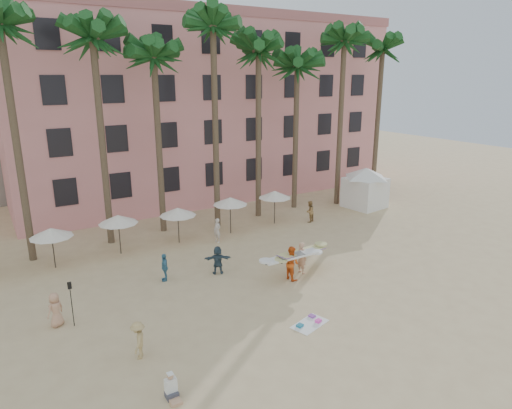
{
  "coord_description": "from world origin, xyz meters",
  "views": [
    {
      "loc": [
        -11.91,
        -15.58,
        11.23
      ],
      "look_at": [
        1.28,
        6.0,
        4.0
      ],
      "focal_mm": 32.0,
      "sensor_mm": 36.0,
      "label": 1
    }
  ],
  "objects": [
    {
      "name": "beachgoers",
      "position": [
        -1.77,
        6.61,
        0.83
      ],
      "size": [
        20.54,
        11.7,
        1.72
      ],
      "color": "beige",
      "rests_on": "ground"
    },
    {
      "name": "seated_man",
      "position": [
        -7.25,
        -2.16,
        0.34
      ],
      "size": [
        0.43,
        0.76,
        0.99
      ],
      "color": "#3F3F4C",
      "rests_on": "ground"
    },
    {
      "name": "pink_hotel",
      "position": [
        7.0,
        26.0,
        8.0
      ],
      "size": [
        35.0,
        14.0,
        16.0
      ],
      "primitive_type": "cube",
      "color": "pink",
      "rests_on": "ground"
    },
    {
      "name": "ground",
      "position": [
        0.0,
        0.0,
        0.0
      ],
      "size": [
        120.0,
        120.0,
        0.0
      ],
      "primitive_type": "plane",
      "color": "#D1B789",
      "rests_on": "ground"
    },
    {
      "name": "beach_towel",
      "position": [
        0.14,
        -0.7,
        0.03
      ],
      "size": [
        2.01,
        1.47,
        0.14
      ],
      "color": "white",
      "rests_on": "ground"
    },
    {
      "name": "paddle",
      "position": [
        -9.32,
        4.84,
        1.41
      ],
      "size": [
        0.18,
        0.04,
        2.23
      ],
      "color": "black",
      "rests_on": "ground"
    },
    {
      "name": "cabana",
      "position": [
        16.29,
        12.33,
        2.07
      ],
      "size": [
        5.05,
        5.05,
        3.5
      ],
      "color": "white",
      "rests_on": "ground"
    },
    {
      "name": "umbrella_row",
      "position": [
        -3.0,
        12.5,
        2.33
      ],
      "size": [
        22.5,
        2.7,
        2.73
      ],
      "color": "#332B23",
      "rests_on": "ground"
    },
    {
      "name": "carrier_white",
      "position": [
        2.23,
        3.73,
        1.04
      ],
      "size": [
        3.27,
        1.16,
        1.97
      ],
      "color": "#E35717",
      "rests_on": "ground"
    },
    {
      "name": "carrier_yellow",
      "position": [
        3.22,
        4.07,
        1.07
      ],
      "size": [
        3.56,
        1.46,
        1.91
      ],
      "color": "tan",
      "rests_on": "ground"
    },
    {
      "name": "palm_row",
      "position": [
        0.51,
        15.0,
        12.97
      ],
      "size": [
        44.4,
        5.4,
        16.3
      ],
      "color": "brown",
      "rests_on": "ground"
    }
  ]
}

